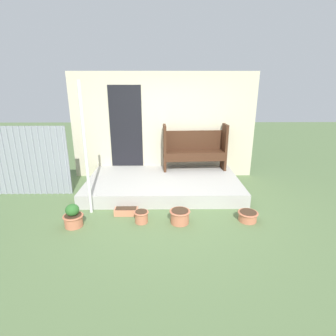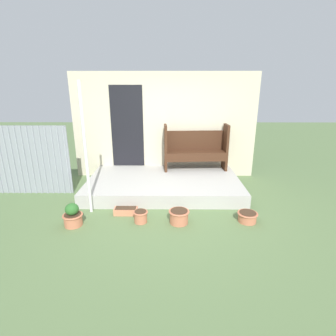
{
  "view_description": "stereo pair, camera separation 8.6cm",
  "coord_description": "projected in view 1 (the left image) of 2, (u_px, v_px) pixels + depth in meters",
  "views": [
    {
      "loc": [
        -0.05,
        -4.57,
        2.31
      ],
      "look_at": [
        0.01,
        0.34,
        0.73
      ],
      "focal_mm": 28.0,
      "sensor_mm": 36.0,
      "label": 1
    },
    {
      "loc": [
        0.04,
        -4.57,
        2.31
      ],
      "look_at": [
        0.01,
        0.34,
        0.73
      ],
      "focal_mm": 28.0,
      "sensor_mm": 36.0,
      "label": 2
    }
  ],
  "objects": [
    {
      "name": "fence_corrugated",
      "position": [
        15.0,
        161.0,
        5.55
      ],
      "size": [
        2.27,
        0.05,
        1.5
      ],
      "color": "gray",
      "rests_on": "ground_plane"
    },
    {
      "name": "house_wall",
      "position": [
        162.0,
        126.0,
        6.54
      ],
      "size": [
        4.57,
        0.08,
        2.6
      ],
      "color": "beige",
      "rests_on": "ground_plane"
    },
    {
      "name": "flower_pot_left",
      "position": [
        73.0,
        217.0,
        4.41
      ],
      "size": [
        0.34,
        0.34,
        0.4
      ],
      "color": "#C67251",
      "rests_on": "ground_plane"
    },
    {
      "name": "planter_box_rect",
      "position": [
        126.0,
        211.0,
        4.84
      ],
      "size": [
        0.43,
        0.18,
        0.13
      ],
      "color": "tan",
      "rests_on": "ground_plane"
    },
    {
      "name": "flower_pot_far_right",
      "position": [
        248.0,
        216.0,
        4.61
      ],
      "size": [
        0.36,
        0.36,
        0.18
      ],
      "color": "#C67251",
      "rests_on": "ground_plane"
    },
    {
      "name": "flower_pot_right",
      "position": [
        180.0,
        216.0,
        4.53
      ],
      "size": [
        0.36,
        0.36,
        0.24
      ],
      "color": "#C67251",
      "rests_on": "ground_plane"
    },
    {
      "name": "bench",
      "position": [
        194.0,
        147.0,
        6.39
      ],
      "size": [
        1.54,
        0.49,
        1.11
      ],
      "rotation": [
        0.0,
        0.0,
        0.06
      ],
      "color": "#422616",
      "rests_on": "porch_slab"
    },
    {
      "name": "support_post",
      "position": [
        85.0,
        151.0,
        4.58
      ],
      "size": [
        0.06,
        0.06,
        2.37
      ],
      "color": "white",
      "rests_on": "ground_plane"
    },
    {
      "name": "ground_plane",
      "position": [
        168.0,
        209.0,
        5.06
      ],
      "size": [
        24.0,
        24.0,
        0.0
      ],
      "primitive_type": "plane",
      "color": "#5B7547"
    },
    {
      "name": "flower_pot_middle",
      "position": [
        141.0,
        216.0,
        4.55
      ],
      "size": [
        0.26,
        0.26,
        0.21
      ],
      "color": "#C67251",
      "rests_on": "ground_plane"
    },
    {
      "name": "porch_slab",
      "position": [
        163.0,
        184.0,
        5.94
      ],
      "size": [
        3.37,
        1.95,
        0.28
      ],
      "color": "#B2AFA8",
      "rests_on": "ground_plane"
    }
  ]
}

